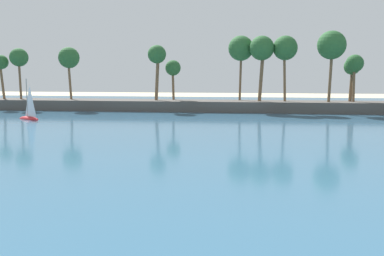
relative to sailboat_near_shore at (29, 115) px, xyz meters
name	(u,v)px	position (x,y,z in m)	size (l,w,h in m)	color
sea	(213,118)	(25.00, 5.45, -0.57)	(220.00, 100.19, 0.06)	#33607F
palm_headland	(228,88)	(26.72, 15.57, 3.31)	(100.02, 6.90, 12.93)	#514C47
sailboat_near_shore	(29,115)	(0.00, 0.00, 0.00)	(4.20, 3.13, 5.99)	red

